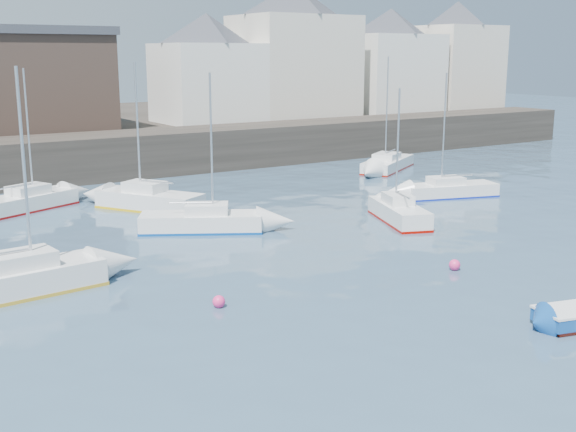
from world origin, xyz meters
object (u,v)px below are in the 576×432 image
buoy_far (191,232)px  sailboat_g (388,164)px  sailboat_b (202,221)px  sailboat_h (25,202)px  buoy_near (219,307)px  buoy_mid (454,270)px  sailboat_c (399,212)px  sailboat_d (449,189)px  sailboat_f (149,200)px  sailboat_a (17,280)px

buoy_far → sailboat_g: bearing=24.9°
sailboat_g → sailboat_b: bearing=-154.3°
sailboat_h → buoy_near: bearing=-84.9°
sailboat_b → buoy_mid: sailboat_b is taller
buoy_far → sailboat_b: bearing=-7.8°
sailboat_h → buoy_mid: size_ratio=16.89×
sailboat_c → sailboat_h: sailboat_h is taller
sailboat_b → sailboat_c: 10.12m
sailboat_d → buoy_far: (-16.97, 0.36, -0.45)m
sailboat_d → sailboat_h: (-22.50, 9.89, 0.05)m
sailboat_g → sailboat_h: sailboat_g is taller
sailboat_b → sailboat_f: sailboat_f is taller
sailboat_a → sailboat_h: size_ratio=1.05×
sailboat_a → sailboat_h: (3.73, 14.64, -0.06)m
buoy_mid → sailboat_h: bearing=119.2°
sailboat_g → buoy_near: sailboat_g is taller
sailboat_h → buoy_near: sailboat_h is taller
sailboat_d → buoy_near: size_ratio=16.79×
sailboat_a → buoy_near: 7.47m
sailboat_c → buoy_mid: sailboat_c is taller
sailboat_g → buoy_mid: bearing=-124.6°
sailboat_b → sailboat_d: sailboat_b is taller
sailboat_g → buoy_near: size_ratio=18.82×
buoy_near → buoy_mid: (9.95, -1.25, 0.00)m
sailboat_b → sailboat_h: 11.36m
sailboat_g → sailboat_d: bearing=-110.3°
buoy_mid → sailboat_c: bearing=63.6°
sailboat_h → sailboat_d: bearing=-23.7°
sailboat_c → buoy_far: sailboat_c is taller
sailboat_a → sailboat_f: size_ratio=1.00×
sailboat_a → buoy_far: sailboat_a is taller
sailboat_f → buoy_far: bearing=-93.0°
buoy_near → sailboat_a: bearing=137.3°
sailboat_h → sailboat_g: bearing=0.2°
buoy_mid → buoy_far: 12.98m
sailboat_a → buoy_near: (5.47, -5.06, -0.57)m
buoy_far → buoy_near: bearing=-110.4°
buoy_near → sailboat_h: bearing=95.1°
sailboat_a → sailboat_h: 15.11m
sailboat_g → buoy_far: sailboat_g is taller
sailboat_b → sailboat_f: (-0.24, 6.08, 0.07)m
sailboat_d → sailboat_f: 17.84m
sailboat_d → sailboat_f: size_ratio=0.92×
buoy_near → buoy_far: 10.85m
sailboat_a → sailboat_f: sailboat_a is taller
sailboat_f → buoy_mid: 18.40m
sailboat_a → buoy_far: (9.25, 5.11, -0.57)m
sailboat_g → buoy_mid: sailboat_g is taller
sailboat_g → sailboat_h: size_ratio=1.07×
sailboat_a → sailboat_d: 26.66m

